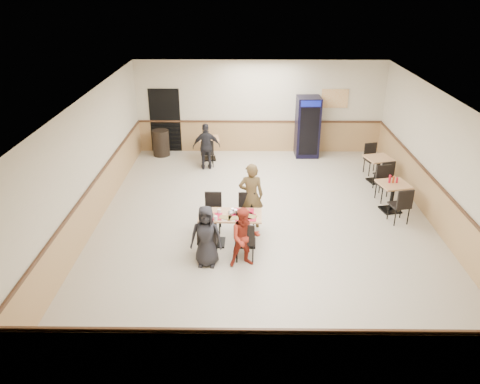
{
  "coord_description": "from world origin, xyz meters",
  "views": [
    {
      "loc": [
        -0.47,
        -9.9,
        5.38
      ],
      "look_at": [
        -0.58,
        -0.5,
        1.02
      ],
      "focal_mm": 35.0,
      "sensor_mm": 36.0,
      "label": 1
    }
  ],
  "objects_px": {
    "diner_woman_right": "(245,238)",
    "side_table_far": "(378,166)",
    "diner_man_opposite": "(251,196)",
    "lone_diner": "(206,147)",
    "pepsi_cooler": "(308,127)",
    "trash_bin": "(161,143)",
    "back_table": "(209,145)",
    "side_table_near": "(393,193)",
    "diner_woman_left": "(206,236)",
    "main_table": "(230,224)"
  },
  "relations": [
    {
      "from": "pepsi_cooler",
      "to": "lone_diner",
      "type": "bearing_deg",
      "value": -161.06
    },
    {
      "from": "lone_diner",
      "to": "trash_bin",
      "type": "relative_size",
      "value": 1.67
    },
    {
      "from": "main_table",
      "to": "diner_woman_left",
      "type": "xyz_separation_m",
      "value": [
        -0.45,
        -0.81,
        0.17
      ]
    },
    {
      "from": "diner_woman_right",
      "to": "lone_diner",
      "type": "height_order",
      "value": "lone_diner"
    },
    {
      "from": "diner_man_opposite",
      "to": "back_table",
      "type": "distance_m",
      "value": 4.61
    },
    {
      "from": "diner_man_opposite",
      "to": "lone_diner",
      "type": "height_order",
      "value": "diner_man_opposite"
    },
    {
      "from": "main_table",
      "to": "side_table_far",
      "type": "bearing_deg",
      "value": 41.89
    },
    {
      "from": "main_table",
      "to": "trash_bin",
      "type": "distance_m",
      "value": 6.07
    },
    {
      "from": "diner_man_opposite",
      "to": "lone_diner",
      "type": "bearing_deg",
      "value": -73.04
    },
    {
      "from": "diner_woman_left",
      "to": "diner_woman_right",
      "type": "bearing_deg",
      "value": 2.67
    },
    {
      "from": "diner_woman_right",
      "to": "trash_bin",
      "type": "distance_m",
      "value": 6.96
    },
    {
      "from": "diner_man_opposite",
      "to": "pepsi_cooler",
      "type": "relative_size",
      "value": 0.81
    },
    {
      "from": "lone_diner",
      "to": "side_table_near",
      "type": "distance_m",
      "value": 5.56
    },
    {
      "from": "diner_woman_right",
      "to": "trash_bin",
      "type": "xyz_separation_m",
      "value": [
        -2.75,
        6.39,
        -0.21
      ]
    },
    {
      "from": "diner_man_opposite",
      "to": "pepsi_cooler",
      "type": "bearing_deg",
      "value": -114.1
    },
    {
      "from": "diner_man_opposite",
      "to": "side_table_far",
      "type": "bearing_deg",
      "value": -146.59
    },
    {
      "from": "main_table",
      "to": "diner_woman_left",
      "type": "relative_size",
      "value": 1.05
    },
    {
      "from": "back_table",
      "to": "trash_bin",
      "type": "relative_size",
      "value": 0.87
    },
    {
      "from": "main_table",
      "to": "pepsi_cooler",
      "type": "bearing_deg",
      "value": 69.05
    },
    {
      "from": "main_table",
      "to": "diner_man_opposite",
      "type": "distance_m",
      "value": 0.98
    },
    {
      "from": "diner_woman_right",
      "to": "pepsi_cooler",
      "type": "distance_m",
      "value": 6.75
    },
    {
      "from": "trash_bin",
      "to": "pepsi_cooler",
      "type": "bearing_deg",
      "value": 0.52
    },
    {
      "from": "diner_man_opposite",
      "to": "back_table",
      "type": "height_order",
      "value": "diner_man_opposite"
    },
    {
      "from": "main_table",
      "to": "diner_man_opposite",
      "type": "height_order",
      "value": "diner_man_opposite"
    },
    {
      "from": "main_table",
      "to": "diner_woman_right",
      "type": "distance_m",
      "value": 0.9
    },
    {
      "from": "side_table_near",
      "to": "pepsi_cooler",
      "type": "bearing_deg",
      "value": 112.73
    },
    {
      "from": "back_table",
      "to": "trash_bin",
      "type": "height_order",
      "value": "trash_bin"
    },
    {
      "from": "diner_woman_right",
      "to": "back_table",
      "type": "relative_size",
      "value": 1.73
    },
    {
      "from": "back_table",
      "to": "diner_woman_left",
      "type": "bearing_deg",
      "value": -86.26
    },
    {
      "from": "side_table_far",
      "to": "pepsi_cooler",
      "type": "xyz_separation_m",
      "value": [
        -1.77,
        2.13,
        0.48
      ]
    },
    {
      "from": "pepsi_cooler",
      "to": "diner_woman_left",
      "type": "bearing_deg",
      "value": -115.13
    },
    {
      "from": "side_table_near",
      "to": "side_table_far",
      "type": "xyz_separation_m",
      "value": [
        0.11,
        1.83,
        -0.01
      ]
    },
    {
      "from": "diner_man_opposite",
      "to": "side_table_near",
      "type": "height_order",
      "value": "diner_man_opposite"
    },
    {
      "from": "diner_woman_right",
      "to": "pepsi_cooler",
      "type": "bearing_deg",
      "value": 61.93
    },
    {
      "from": "lone_diner",
      "to": "back_table",
      "type": "distance_m",
      "value": 0.84
    },
    {
      "from": "side_table_near",
      "to": "diner_woman_right",
      "type": "bearing_deg",
      "value": -145.92
    },
    {
      "from": "main_table",
      "to": "diner_woman_left",
      "type": "height_order",
      "value": "diner_woman_left"
    },
    {
      "from": "diner_woman_right",
      "to": "side_table_far",
      "type": "bearing_deg",
      "value": 38.0
    },
    {
      "from": "diner_man_opposite",
      "to": "trash_bin",
      "type": "relative_size",
      "value": 1.85
    },
    {
      "from": "pepsi_cooler",
      "to": "trash_bin",
      "type": "xyz_separation_m",
      "value": [
        -4.74,
        -0.04,
        -0.54
      ]
    },
    {
      "from": "side_table_far",
      "to": "trash_bin",
      "type": "distance_m",
      "value": 6.84
    },
    {
      "from": "lone_diner",
      "to": "side_table_near",
      "type": "relative_size",
      "value": 1.71
    },
    {
      "from": "back_table",
      "to": "diner_man_opposite",
      "type": "bearing_deg",
      "value": -73.52
    },
    {
      "from": "diner_woman_right",
      "to": "lone_diner",
      "type": "relative_size",
      "value": 0.9
    },
    {
      "from": "main_table",
      "to": "back_table",
      "type": "relative_size",
      "value": 1.85
    },
    {
      "from": "main_table",
      "to": "diner_man_opposite",
      "type": "relative_size",
      "value": 0.87
    },
    {
      "from": "diner_man_opposite",
      "to": "trash_bin",
      "type": "height_order",
      "value": "diner_man_opposite"
    },
    {
      "from": "lone_diner",
      "to": "diner_woman_right",
      "type": "bearing_deg",
      "value": 95.31
    },
    {
      "from": "side_table_far",
      "to": "back_table",
      "type": "relative_size",
      "value": 1.13
    },
    {
      "from": "diner_man_opposite",
      "to": "side_table_near",
      "type": "distance_m",
      "value": 3.63
    }
  ]
}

